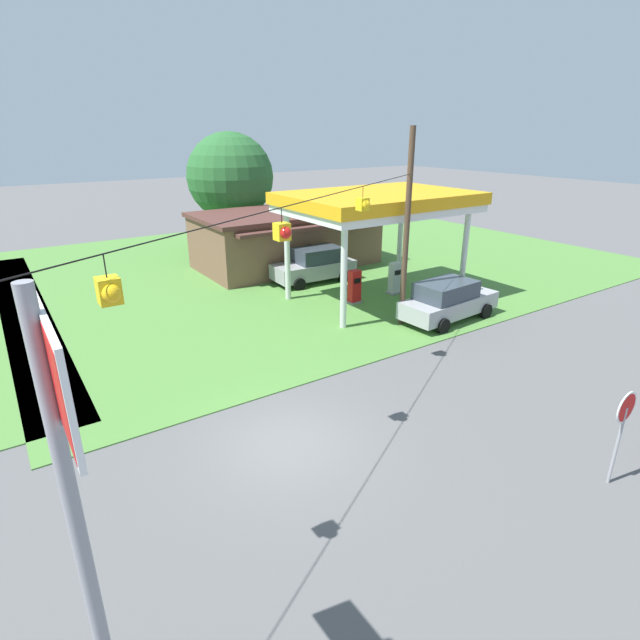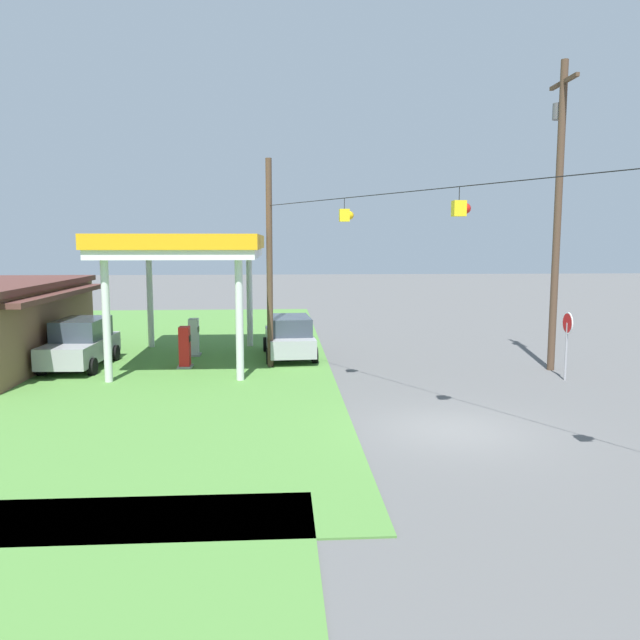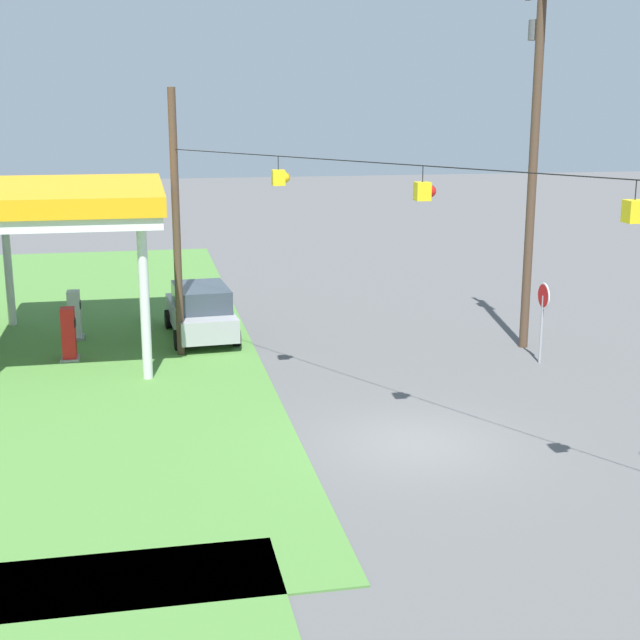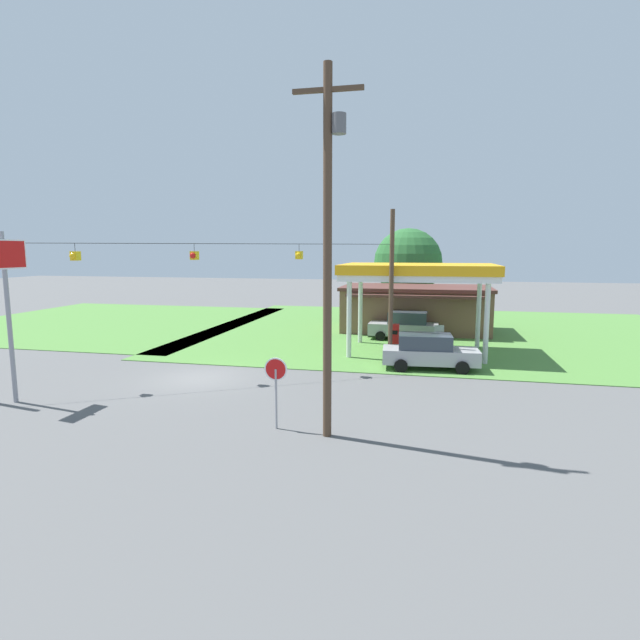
# 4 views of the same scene
# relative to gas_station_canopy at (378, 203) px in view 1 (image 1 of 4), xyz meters

# --- Properties ---
(ground_plane) EXTENTS (160.00, 160.00, 0.00)m
(ground_plane) POSITION_rel_gas_station_canopy_xyz_m (-10.04, -8.39, -4.76)
(ground_plane) COLOR #565656
(grass_verge_station_corner) EXTENTS (36.00, 28.00, 0.04)m
(grass_verge_station_corner) POSITION_rel_gas_station_canopy_xyz_m (2.00, 8.24, -4.74)
(grass_verge_station_corner) COLOR #4C7F38
(grass_verge_station_corner) RESTS_ON ground
(gas_station_canopy) EXTENTS (8.82, 6.07, 5.28)m
(gas_station_canopy) POSITION_rel_gas_station_canopy_xyz_m (0.00, 0.00, 0.00)
(gas_station_canopy) COLOR silver
(gas_station_canopy) RESTS_ON ground
(gas_station_store) EXTENTS (10.96, 6.60, 3.39)m
(gas_station_store) POSITION_rel_gas_station_canopy_xyz_m (-0.32, 8.22, -3.05)
(gas_station_store) COLOR brown
(gas_station_store) RESTS_ON ground
(fuel_pump_near) EXTENTS (0.71, 0.56, 1.68)m
(fuel_pump_near) POSITION_rel_gas_station_canopy_xyz_m (-1.31, -0.00, -3.96)
(fuel_pump_near) COLOR gray
(fuel_pump_near) RESTS_ON ground
(fuel_pump_far) EXTENTS (0.71, 0.56, 1.68)m
(fuel_pump_far) POSITION_rel_gas_station_canopy_xyz_m (1.31, -0.00, -3.96)
(fuel_pump_far) COLOR gray
(fuel_pump_far) RESTS_ON ground
(car_at_pumps_front) EXTENTS (4.95, 2.36, 1.83)m
(car_at_pumps_front) POSITION_rel_gas_station_canopy_xyz_m (0.73, -4.17, -3.82)
(car_at_pumps_front) COLOR #9E9EA3
(car_at_pumps_front) RESTS_ON ground
(car_at_pumps_rear) EXTENTS (4.70, 2.24, 1.95)m
(car_at_pumps_rear) POSITION_rel_gas_station_canopy_xyz_m (-0.90, 4.16, -3.77)
(car_at_pumps_rear) COLOR #9E9EA3
(car_at_pumps_rear) RESTS_ON ground
(stop_sign_roadside) EXTENTS (0.80, 0.08, 2.50)m
(stop_sign_roadside) POSITION_rel_gas_station_canopy_xyz_m (-4.34, -14.11, -2.94)
(stop_sign_roadside) COLOR #99999E
(stop_sign_roadside) RESTS_ON ground
(stop_sign_overhead) EXTENTS (0.22, 2.00, 6.82)m
(stop_sign_overhead) POSITION_rel_gas_station_canopy_xyz_m (-15.50, -13.50, 0.06)
(stop_sign_overhead) COLOR gray
(stop_sign_overhead) RESTS_ON ground
(signal_span_gantry) EXTENTS (17.71, 10.24, 8.21)m
(signal_span_gantry) POSITION_rel_gas_station_canopy_xyz_m (-10.04, -8.40, -0.34)
(signal_span_gantry) COLOR #4C3828
(signal_span_gantry) RESTS_ON ground
(tree_behind_station) EXTENTS (5.84, 5.84, 7.96)m
(tree_behind_station) POSITION_rel_gas_station_canopy_xyz_m (-1.23, 14.10, 0.27)
(tree_behind_station) COLOR #4C3828
(tree_behind_station) RESTS_ON ground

